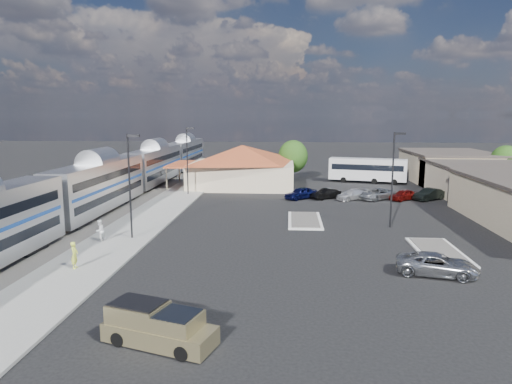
# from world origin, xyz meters

# --- Properties ---
(ground) EXTENTS (280.00, 280.00, 0.00)m
(ground) POSITION_xyz_m (0.00, 0.00, 0.00)
(ground) COLOR black
(ground) RESTS_ON ground
(railbed) EXTENTS (16.00, 100.00, 0.12)m
(railbed) POSITION_xyz_m (-21.00, 8.00, 0.06)
(railbed) COLOR #4C4944
(railbed) RESTS_ON ground
(platform) EXTENTS (5.50, 92.00, 0.18)m
(platform) POSITION_xyz_m (-12.00, 6.00, 0.09)
(platform) COLOR gray
(platform) RESTS_ON ground
(passenger_train) EXTENTS (3.00, 104.00, 5.55)m
(passenger_train) POSITION_xyz_m (-18.00, 4.26, 2.87)
(passenger_train) COLOR silver
(passenger_train) RESTS_ON ground
(freight_cars) EXTENTS (2.80, 46.00, 4.00)m
(freight_cars) POSITION_xyz_m (-24.00, 8.69, 1.93)
(freight_cars) COLOR black
(freight_cars) RESTS_ON ground
(station_depot) EXTENTS (18.35, 12.24, 6.20)m
(station_depot) POSITION_xyz_m (-4.56, 24.00, 3.13)
(station_depot) COLOR #C6B591
(station_depot) RESTS_ON ground
(buildings_east) EXTENTS (14.40, 51.40, 4.80)m
(buildings_east) POSITION_xyz_m (28.00, 14.28, 2.27)
(buildings_east) COLOR #C6B28C
(buildings_east) RESTS_ON ground
(traffic_island_south) EXTENTS (3.30, 7.50, 0.21)m
(traffic_island_south) POSITION_xyz_m (4.00, 2.00, 0.10)
(traffic_island_south) COLOR silver
(traffic_island_south) RESTS_ON ground
(traffic_island_north) EXTENTS (3.30, 7.50, 0.21)m
(traffic_island_north) POSITION_xyz_m (14.00, -8.00, 0.10)
(traffic_island_north) COLOR silver
(traffic_island_north) RESTS_ON ground
(lamp_plat_s) EXTENTS (1.08, 0.25, 9.00)m
(lamp_plat_s) POSITION_xyz_m (-10.90, -6.00, 5.34)
(lamp_plat_s) COLOR black
(lamp_plat_s) RESTS_ON ground
(lamp_plat_n) EXTENTS (1.08, 0.25, 9.00)m
(lamp_plat_n) POSITION_xyz_m (-10.90, 16.00, 5.34)
(lamp_plat_n) COLOR black
(lamp_plat_n) RESTS_ON ground
(lamp_lot) EXTENTS (1.08, 0.25, 9.00)m
(lamp_lot) POSITION_xyz_m (12.10, 0.00, 5.34)
(lamp_lot) COLOR black
(lamp_lot) RESTS_ON ground
(tree_east_c) EXTENTS (4.41, 4.41, 6.21)m
(tree_east_c) POSITION_xyz_m (34.00, 26.00, 3.76)
(tree_east_c) COLOR #382314
(tree_east_c) RESTS_ON ground
(tree_depot) EXTENTS (4.71, 4.71, 6.63)m
(tree_depot) POSITION_xyz_m (3.00, 30.00, 4.02)
(tree_depot) COLOR #382314
(tree_depot) RESTS_ON ground
(pickup_truck) EXTENTS (5.61, 3.43, 1.82)m
(pickup_truck) POSITION_xyz_m (-3.56, -23.62, 0.86)
(pickup_truck) COLOR #93865A
(pickup_truck) RESTS_ON ground
(suv) EXTENTS (5.69, 3.62, 1.46)m
(suv) POSITION_xyz_m (12.23, -13.17, 0.73)
(suv) COLOR #999CA1
(suv) RESTS_ON ground
(coach_bus) EXTENTS (12.11, 5.49, 3.80)m
(coach_bus) POSITION_xyz_m (14.73, 29.39, 2.19)
(coach_bus) COLOR white
(coach_bus) RESTS_ON ground
(person_a) EXTENTS (0.51, 0.72, 1.86)m
(person_a) POSITION_xyz_m (-12.19, -14.03, 1.11)
(person_a) COLOR #D4E246
(person_a) RESTS_ON platform
(person_b) EXTENTS (0.85, 1.01, 1.82)m
(person_b) POSITION_xyz_m (-13.24, -7.33, 1.09)
(person_b) COLOR white
(person_b) RESTS_ON platform
(parked_car_a) EXTENTS (4.56, 4.23, 1.52)m
(parked_car_a) POSITION_xyz_m (3.90, 14.27, 0.76)
(parked_car_a) COLOR #0D1143
(parked_car_a) RESTS_ON ground
(parked_car_b) EXTENTS (4.09, 3.46, 1.32)m
(parked_car_b) POSITION_xyz_m (7.10, 14.57, 0.66)
(parked_car_b) COLOR black
(parked_car_b) RESTS_ON ground
(parked_car_c) EXTENTS (4.68, 4.10, 1.30)m
(parked_car_c) POSITION_xyz_m (10.30, 14.27, 0.65)
(parked_car_c) COLOR silver
(parked_car_c) RESTS_ON ground
(parked_car_d) EXTENTS (5.56, 5.06, 1.44)m
(parked_car_d) POSITION_xyz_m (13.50, 14.57, 0.72)
(parked_car_d) COLOR gray
(parked_car_d) RESTS_ON ground
(parked_car_e) EXTENTS (4.22, 3.62, 1.37)m
(parked_car_e) POSITION_xyz_m (16.70, 14.27, 0.68)
(parked_car_e) COLOR maroon
(parked_car_e) RESTS_ON ground
(parked_car_f) EXTENTS (4.55, 3.96, 1.49)m
(parked_car_f) POSITION_xyz_m (19.90, 14.57, 0.74)
(parked_car_f) COLOR black
(parked_car_f) RESTS_ON ground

